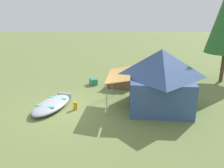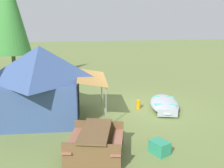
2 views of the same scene
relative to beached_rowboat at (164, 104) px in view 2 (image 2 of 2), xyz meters
name	(u,v)px [view 2 (image 2 of 2)]	position (x,y,z in m)	size (l,w,h in m)	color
ground_plane	(141,109)	(0.11, 1.03, -0.19)	(80.00, 80.00, 0.00)	olive
beached_rowboat	(164,104)	(0.00, 0.00, 0.00)	(2.92, 1.94, 0.36)	#A0A8B4
canvas_cabin_tent	(41,81)	(-0.11, 5.01, 1.24)	(3.42, 4.15, 2.76)	#3A548A
picnic_table	(95,140)	(-3.37, 3.45, 0.29)	(2.00, 1.87, 0.77)	brown
cooler_box	(160,147)	(-3.61, 1.68, -0.01)	(0.51, 0.39, 0.37)	#298C67
fuel_can	(138,104)	(0.16, 1.11, 0.00)	(0.18, 0.18, 0.37)	orange
pine_tree_far_center	(9,11)	(6.34, 7.03, 4.03)	(2.22, 2.22, 6.73)	brown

